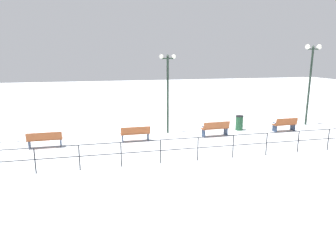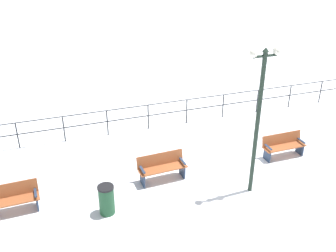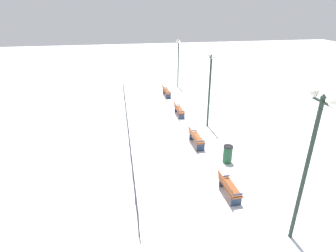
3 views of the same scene
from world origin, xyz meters
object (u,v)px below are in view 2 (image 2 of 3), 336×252
(bench_third, at_px, (283,145))
(lamppost_middle, at_px, (260,104))
(bench_second, at_px, (162,167))
(bench_nearest, at_px, (13,198))
(trash_bin, at_px, (107,200))

(bench_third, height_order, lamppost_middle, lamppost_middle)
(bench_second, height_order, bench_third, bench_second)
(bench_nearest, bearing_deg, bench_second, 89.82)
(lamppost_middle, height_order, trash_bin, lamppost_middle)
(bench_nearest, relative_size, trash_bin, 1.62)
(lamppost_middle, distance_m, trash_bin, 5.16)
(bench_second, height_order, trash_bin, trash_bin)
(bench_second, xyz_separation_m, lamppost_middle, (1.48, 2.46, 2.50))
(lamppost_middle, bearing_deg, bench_second, -121.00)
(bench_third, distance_m, trash_bin, 6.73)
(bench_nearest, xyz_separation_m, bench_third, (-0.15, 9.20, 0.01))
(bench_nearest, bearing_deg, bench_third, 88.86)
(lamppost_middle, bearing_deg, bench_third, 124.55)
(bench_second, xyz_separation_m, bench_third, (0.00, 4.60, -0.03))
(bench_nearest, height_order, bench_third, bench_nearest)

